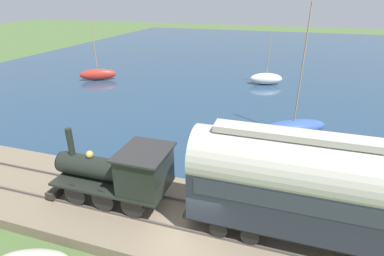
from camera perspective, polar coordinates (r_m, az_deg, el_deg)
The scene contains 11 objects.
ground_plane at distance 13.82m, azimuth -0.16°, elevation -21.14°, with size 200.00×200.00×0.00m, color #476033.
harbor_water at distance 54.34m, azimuth 14.60°, elevation 12.98°, with size 80.00×80.00×0.01m.
rail_embankment at distance 14.32m, azimuth 1.13°, elevation -17.62°, with size 5.62×56.00×0.68m.
steam_locomotive at distance 14.30m, azimuth -13.04°, elevation -7.97°, with size 2.47×6.02×3.46m.
passenger_coach at distance 12.30m, azimuth 23.22°, elevation -10.35°, with size 2.41×10.22×4.68m.
sailboat_red at distance 39.49m, azimuth -17.48°, elevation 9.73°, with size 3.09×4.36×7.17m.
sailboat_white at distance 36.91m, azimuth 13.92°, elevation 9.12°, with size 2.34×3.98×5.49m.
sailboat_blue at distance 23.85m, azimuth 18.72°, elevation 0.14°, with size 4.20×5.42×9.41m.
rowboat_off_pier at distance 24.41m, azimuth 31.95°, elevation -2.86°, with size 1.91×2.01×0.48m.
rowboat_far_out at distance 19.18m, azimuth 3.79°, elevation -5.86°, with size 1.32×2.78×0.47m.
rowboat_mid_harbor at distance 18.16m, azimuth 28.02°, elevation -10.87°, with size 1.15×2.28×0.49m.
Camera 1 is at (-9.25, -2.98, 9.82)m, focal length 28.00 mm.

